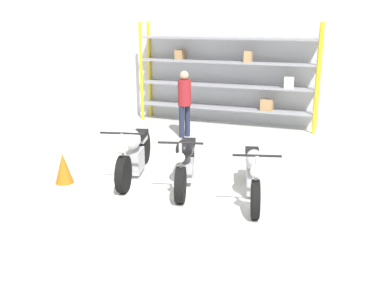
{
  "coord_description": "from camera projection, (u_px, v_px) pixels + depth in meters",
  "views": [
    {
      "loc": [
        2.4,
        -6.33,
        2.8
      ],
      "look_at": [
        0.0,
        0.4,
        0.7
      ],
      "focal_mm": 40.0,
      "sensor_mm": 36.0,
      "label": 1
    }
  ],
  "objects": [
    {
      "name": "shelving_rack",
      "position": [
        228.0,
        74.0,
        11.43
      ],
      "size": [
        4.85,
        0.63,
        2.72
      ],
      "color": "yellow",
      "rests_on": "ground_plane"
    },
    {
      "name": "motorcycle_silver",
      "position": [
        253.0,
        172.0,
        6.85
      ],
      "size": [
        0.83,
        2.04,
        0.95
      ],
      "rotation": [
        0.0,
        0.0,
        -1.32
      ],
      "color": "black",
      "rests_on": "ground_plane"
    },
    {
      "name": "motorcycle_black",
      "position": [
        185.0,
        161.0,
        7.38
      ],
      "size": [
        0.84,
        2.02,
        0.98
      ],
      "rotation": [
        0.0,
        0.0,
        -1.32
      ],
      "color": "black",
      "rests_on": "ground_plane"
    },
    {
      "name": "person_browsing",
      "position": [
        184.0,
        99.0,
        10.3
      ],
      "size": [
        0.44,
        0.44,
        1.61
      ],
      "rotation": [
        0.0,
        0.0,
        2.62
      ],
      "color": "#1E2338",
      "rests_on": "ground_plane"
    },
    {
      "name": "ground_plane",
      "position": [
        184.0,
        190.0,
        7.29
      ],
      "size": [
        30.0,
        30.0,
        0.0
      ],
      "primitive_type": "plane",
      "color": "silver"
    },
    {
      "name": "back_wall",
      "position": [
        252.0,
        57.0,
        11.47
      ],
      "size": [
        30.0,
        0.08,
        3.6
      ],
      "color": "silver",
      "rests_on": "ground_plane"
    },
    {
      "name": "motorcycle_white",
      "position": [
        134.0,
        153.0,
        7.78
      ],
      "size": [
        0.83,
        2.12,
        1.02
      ],
      "rotation": [
        0.0,
        0.0,
        -1.34
      ],
      "color": "black",
      "rests_on": "ground_plane"
    },
    {
      "name": "traffic_cone",
      "position": [
        63.0,
        168.0,
        7.51
      ],
      "size": [
        0.32,
        0.32,
        0.55
      ],
      "color": "orange",
      "rests_on": "ground_plane"
    }
  ]
}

